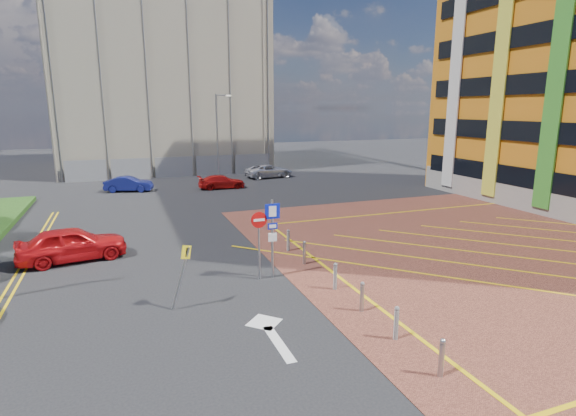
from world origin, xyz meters
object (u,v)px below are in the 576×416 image
lamp_back (218,133)px  car_silver_back (269,171)px  warning_sign (183,269)px  car_blue_back (129,184)px  car_red_back (222,182)px  car_red_left (72,244)px  sign_cluster (268,231)px

lamp_back → car_silver_back: size_ratio=1.72×
lamp_back → warning_sign: 29.73m
car_blue_back → car_red_back: car_blue_back is taller
lamp_back → car_red_left: 24.89m
car_red_left → car_silver_back: car_red_left is taller
car_red_back → lamp_back: bearing=-9.4°
warning_sign → car_blue_back: 23.99m
lamp_back → sign_cluster: size_ratio=2.50×
sign_cluster → car_blue_back: sign_cluster is taller
warning_sign → car_red_left: (-3.97, 6.77, -0.65)m
car_red_left → car_silver_back: size_ratio=0.98×
car_red_left → car_blue_back: size_ratio=1.21×
sign_cluster → lamp_back: bearing=82.0°
sign_cluster → car_red_left: sign_cluster is taller
car_blue_back → car_red_back: size_ratio=0.96×
sign_cluster → car_red_back: (2.72, 21.05, -1.38)m
warning_sign → car_red_back: warning_sign is taller
lamp_back → warning_sign: (-7.31, -28.67, -2.93)m
sign_cluster → car_blue_back: (-4.72, 22.30, -1.33)m
warning_sign → sign_cluster: bearing=25.2°
car_blue_back → car_red_back: bearing=-85.1°
warning_sign → car_silver_back: bearing=66.3°
warning_sign → car_silver_back: 29.66m
sign_cluster → car_silver_back: 26.88m
lamp_back → car_silver_back: lamp_back is taller
sign_cluster → warning_sign: sign_cluster is taller
warning_sign → car_red_back: (6.24, 22.70, -0.86)m
warning_sign → car_red_back: 23.56m
car_blue_back → sign_cluster: bearing=-153.6°
car_red_left → car_blue_back: (2.77, 17.18, -0.15)m
lamp_back → car_red_back: (-1.07, -5.97, -3.79)m
lamp_back → car_silver_back: bearing=-18.2°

